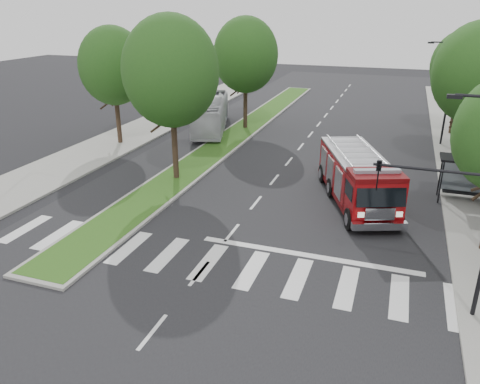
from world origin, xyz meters
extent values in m
plane|color=black|center=(0.00, 0.00, 0.00)|extent=(140.00, 140.00, 0.00)
cube|color=gray|center=(-14.50, 10.00, 0.07)|extent=(5.00, 80.00, 0.15)
cube|color=gray|center=(-6.00, 18.00, 0.07)|extent=(3.00, 50.00, 0.14)
cube|color=#1D4814|center=(-6.00, 18.00, 0.14)|extent=(2.60, 49.50, 0.02)
cylinder|color=black|center=(9.80, 7.40, 1.25)|extent=(0.08, 0.08, 2.50)
cylinder|color=black|center=(9.80, 8.60, 1.25)|extent=(0.08, 0.08, 2.50)
cube|color=black|center=(11.20, 8.00, 2.55)|extent=(3.20, 1.60, 0.12)
cube|color=#8C99A5|center=(11.20, 8.70, 1.30)|extent=(2.80, 0.04, 1.80)
cube|color=black|center=(11.20, 8.00, 0.55)|extent=(2.40, 0.40, 0.08)
cylinder|color=black|center=(11.50, 14.00, 2.20)|extent=(0.36, 0.36, 4.40)
ellipsoid|color=black|center=(11.50, 14.00, 6.50)|extent=(5.60, 5.60, 6.44)
cylinder|color=black|center=(11.50, 24.00, 1.98)|extent=(0.36, 0.36, 3.96)
ellipsoid|color=black|center=(11.50, 24.00, 5.85)|extent=(5.00, 5.00, 5.75)
cylinder|color=black|center=(-6.00, 6.00, 2.31)|extent=(0.36, 0.36, 4.62)
ellipsoid|color=black|center=(-6.00, 6.00, 6.83)|extent=(5.80, 5.80, 6.67)
cylinder|color=black|center=(-6.00, 20.00, 2.20)|extent=(0.36, 0.36, 4.40)
ellipsoid|color=black|center=(-6.00, 20.00, 6.50)|extent=(5.60, 5.60, 6.44)
cylinder|color=black|center=(-14.00, 12.00, 2.09)|extent=(0.36, 0.36, 4.18)
ellipsoid|color=black|center=(-14.00, 12.00, 6.17)|extent=(5.20, 5.20, 5.98)
cube|color=black|center=(8.70, -3.50, 7.85)|extent=(0.45, 0.20, 0.12)
cylinder|color=black|center=(8.50, -3.50, 5.40)|extent=(4.00, 0.10, 0.10)
imported|color=black|center=(6.70, -3.50, 5.00)|extent=(0.18, 0.22, 1.10)
cylinder|color=black|center=(10.50, 20.00, 4.00)|extent=(0.16, 0.16, 8.00)
cylinder|color=black|center=(9.60, 20.00, 7.90)|extent=(1.80, 0.10, 0.10)
cube|color=black|center=(8.70, 20.00, 7.85)|extent=(0.45, 0.20, 0.12)
cube|color=#500406|center=(5.30, 5.97, 0.52)|extent=(5.51, 9.00, 0.26)
cube|color=maroon|center=(5.01, 6.74, 1.60)|extent=(4.77, 7.08, 2.06)
cube|color=maroon|center=(6.45, 2.99, 1.60)|extent=(3.07, 2.65, 2.16)
cube|color=#B2B2B7|center=(5.01, 6.74, 2.68)|extent=(4.77, 7.08, 0.12)
cylinder|color=#B2B2B7|center=(4.14, 6.41, 2.89)|extent=(2.31, 5.81, 0.10)
cylinder|color=#B2B2B7|center=(5.87, 7.08, 2.89)|extent=(2.31, 5.81, 0.10)
cube|color=silver|center=(6.87, 1.89, 0.62)|extent=(2.63, 1.30, 0.36)
cube|color=#8C99A5|center=(6.45, 2.99, 2.99)|extent=(2.25, 1.15, 0.19)
cylinder|color=black|center=(5.45, 2.28, 0.57)|extent=(0.74, 1.19, 1.13)
cylinder|color=black|center=(7.66, 3.13, 0.57)|extent=(0.74, 1.19, 1.13)
cylinder|color=black|center=(3.90, 6.32, 0.57)|extent=(0.74, 1.19, 1.13)
cylinder|color=black|center=(6.11, 7.17, 0.57)|extent=(0.74, 1.19, 1.13)
cylinder|color=black|center=(3.01, 8.63, 0.57)|extent=(0.74, 1.19, 1.13)
cylinder|color=black|center=(5.23, 9.48, 0.57)|extent=(0.74, 1.19, 1.13)
imported|color=silver|center=(-8.81, 18.71, 1.45)|extent=(5.42, 10.70, 2.91)
camera|label=1|loc=(7.17, -19.45, 10.50)|focal=35.00mm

